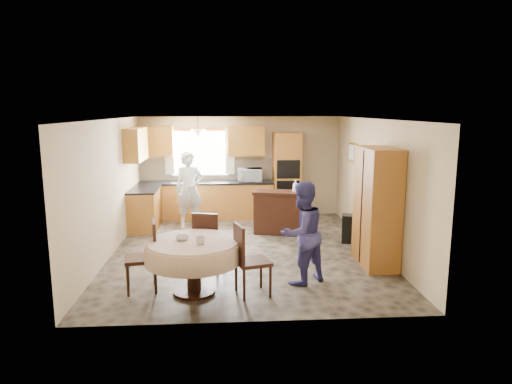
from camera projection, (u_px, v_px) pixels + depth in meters
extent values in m
cube|color=brown|center=(245.00, 250.00, 8.78)|extent=(5.00, 6.00, 0.01)
cube|color=white|center=(245.00, 119.00, 8.33)|extent=(5.00, 6.00, 0.01)
cube|color=tan|center=(240.00, 167.00, 11.50)|extent=(5.00, 0.02, 2.50)
cube|color=tan|center=(256.00, 227.00, 5.61)|extent=(5.00, 0.02, 2.50)
cube|color=tan|center=(110.00, 188.00, 8.39)|extent=(0.02, 6.00, 2.50)
cube|color=tan|center=(375.00, 185.00, 8.72)|extent=(0.02, 6.00, 2.50)
cube|color=white|center=(200.00, 153.00, 11.35)|extent=(1.40, 0.03, 1.10)
cube|color=white|center=(169.00, 151.00, 11.25)|extent=(0.22, 0.02, 1.15)
cube|color=white|center=(230.00, 151.00, 11.35)|extent=(0.22, 0.02, 1.15)
cube|color=orange|center=(206.00, 201.00, 11.30)|extent=(3.30, 0.60, 0.88)
cube|color=black|center=(206.00, 182.00, 11.21)|extent=(3.30, 0.64, 0.04)
cube|color=orange|center=(145.00, 209.00, 10.32)|extent=(0.60, 1.20, 0.88)
cube|color=black|center=(144.00, 189.00, 10.24)|extent=(0.64, 1.20, 0.04)
cube|color=beige|center=(206.00, 170.00, 11.45)|extent=(3.30, 0.02, 0.55)
cube|color=gold|center=(156.00, 141.00, 11.09)|extent=(0.85, 0.33, 0.72)
cube|color=gold|center=(246.00, 141.00, 11.23)|extent=(0.90, 0.33, 0.72)
cube|color=gold|center=(136.00, 144.00, 10.05)|extent=(0.33, 1.20, 0.72)
cube|color=orange|center=(287.00, 175.00, 11.31)|extent=(0.66, 0.62, 2.12)
cube|color=black|center=(288.00, 169.00, 10.97)|extent=(0.56, 0.01, 0.45)
cube|color=black|center=(288.00, 190.00, 11.05)|extent=(0.56, 0.01, 0.45)
cone|color=beige|center=(198.00, 133.00, 10.79)|extent=(0.36, 0.36, 0.18)
cube|color=#38190F|center=(282.00, 214.00, 9.90)|extent=(1.32, 0.81, 0.88)
cube|color=black|center=(352.00, 229.00, 9.25)|extent=(0.48, 0.39, 0.57)
cube|color=orange|center=(377.00, 207.00, 7.81)|extent=(0.54, 1.07, 2.04)
cylinder|color=#38190F|center=(194.00, 269.00, 6.69)|extent=(0.21, 0.21, 0.73)
cylinder|color=#38190F|center=(194.00, 291.00, 6.75)|extent=(0.62, 0.62, 0.04)
cylinder|color=beige|center=(193.00, 242.00, 6.61)|extent=(1.34, 1.34, 0.05)
cylinder|color=beige|center=(193.00, 252.00, 6.64)|extent=(1.40, 1.40, 0.29)
cube|color=#38190F|center=(141.00, 259.00, 6.76)|extent=(0.54, 0.54, 0.05)
cube|color=#38190F|center=(154.00, 239.00, 6.76)|extent=(0.13, 0.44, 0.55)
cylinder|color=#38190F|center=(125.00, 280.00, 6.60)|extent=(0.04, 0.04, 0.47)
cylinder|color=#38190F|center=(153.00, 280.00, 6.63)|extent=(0.04, 0.04, 0.47)
cylinder|color=#38190F|center=(131.00, 271.00, 6.99)|extent=(0.04, 0.04, 0.47)
cylinder|color=#38190F|center=(157.00, 270.00, 7.02)|extent=(0.04, 0.04, 0.47)
cube|color=#38190F|center=(209.00, 243.00, 7.59)|extent=(0.55, 0.55, 0.05)
cube|color=#38190F|center=(205.00, 230.00, 7.34)|extent=(0.42, 0.15, 0.53)
cylinder|color=#38190F|center=(197.00, 262.00, 7.43)|extent=(0.04, 0.04, 0.46)
cylinder|color=#38190F|center=(221.00, 261.00, 7.46)|extent=(0.04, 0.04, 0.46)
cylinder|color=#38190F|center=(198.00, 254.00, 7.81)|extent=(0.04, 0.04, 0.46)
cylinder|color=#38190F|center=(221.00, 254.00, 7.83)|extent=(0.04, 0.04, 0.46)
cube|color=#38190F|center=(253.00, 262.00, 6.62)|extent=(0.57, 0.57, 0.05)
cube|color=#38190F|center=(239.00, 244.00, 6.50)|extent=(0.16, 0.44, 0.55)
cylinder|color=#38190F|center=(240.00, 284.00, 6.46)|extent=(0.04, 0.04, 0.47)
cylinder|color=#38190F|center=(268.00, 283.00, 6.48)|extent=(0.04, 0.04, 0.47)
cylinder|color=#38190F|center=(239.00, 274.00, 6.84)|extent=(0.04, 0.04, 0.47)
cylinder|color=#38190F|center=(265.00, 274.00, 6.87)|extent=(0.04, 0.04, 0.47)
cube|color=gold|center=(353.00, 152.00, 10.12)|extent=(0.05, 0.51, 0.42)
cube|color=silver|center=(352.00, 152.00, 10.12)|extent=(0.01, 0.42, 0.33)
imported|color=silver|center=(250.00, 175.00, 11.20)|extent=(0.60, 0.42, 0.33)
imported|color=silver|center=(189.00, 190.00, 10.35)|extent=(0.69, 0.51, 1.74)
imported|color=navy|center=(302.00, 233.00, 7.01)|extent=(0.98, 0.93, 1.60)
imported|color=#B2B2B2|center=(272.00, 193.00, 9.80)|extent=(0.27, 0.27, 0.05)
imported|color=silver|center=(295.00, 187.00, 9.82)|extent=(0.15, 0.15, 0.31)
imported|color=#B2B2B2|center=(201.00, 240.00, 6.44)|extent=(0.16, 0.16, 0.10)
imported|color=#B2B2B2|center=(182.00, 238.00, 6.64)|extent=(0.20, 0.20, 0.06)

